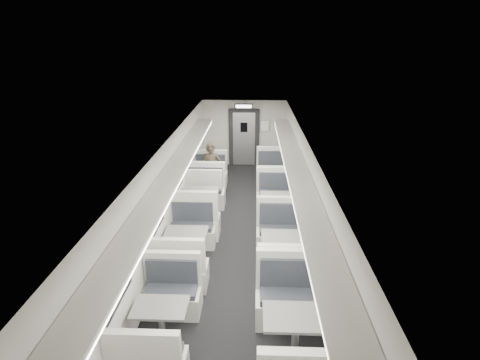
# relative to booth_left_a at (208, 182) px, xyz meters

# --- Properties ---
(room) EXTENTS (3.24, 12.24, 2.64)m
(room) POSITION_rel_booth_left_a_xyz_m (1.00, -3.08, 0.83)
(room) COLOR black
(room) RESTS_ON ground
(booth_left_a) EXTENTS (1.03, 2.09, 1.12)m
(booth_left_a) POSITION_rel_booth_left_a_xyz_m (0.00, 0.00, 0.00)
(booth_left_a) COLOR beige
(booth_left_a) RESTS_ON room
(booth_left_b) EXTENTS (1.14, 2.32, 1.24)m
(booth_left_b) POSITION_rel_booth_left_a_xyz_m (0.00, -1.73, 0.04)
(booth_left_b) COLOR beige
(booth_left_b) RESTS_ON room
(booth_left_c) EXTENTS (1.04, 2.12, 1.13)m
(booth_left_c) POSITION_rel_booth_left_a_xyz_m (0.00, -3.76, 0.01)
(booth_left_c) COLOR beige
(booth_left_c) RESTS_ON room
(booth_left_d) EXTENTS (0.99, 2.00, 1.07)m
(booth_left_d) POSITION_rel_booth_left_a_xyz_m (0.00, -5.98, -0.02)
(booth_left_d) COLOR beige
(booth_left_d) RESTS_ON room
(booth_right_a) EXTENTS (1.08, 2.18, 1.17)m
(booth_right_a) POSITION_rel_booth_left_a_xyz_m (2.00, 0.25, 0.02)
(booth_right_a) COLOR beige
(booth_right_a) RESTS_ON room
(booth_right_b) EXTENTS (1.08, 2.18, 1.17)m
(booth_right_b) POSITION_rel_booth_left_a_xyz_m (2.00, -1.84, 0.02)
(booth_right_b) COLOR beige
(booth_right_b) RESTS_ON room
(booth_right_c) EXTENTS (1.10, 2.23, 1.19)m
(booth_right_c) POSITION_rel_booth_left_a_xyz_m (2.00, -3.94, 0.03)
(booth_right_c) COLOR beige
(booth_right_c) RESTS_ON room
(booth_right_d) EXTENTS (1.13, 2.30, 1.23)m
(booth_right_d) POSITION_rel_booth_left_a_xyz_m (2.00, -6.24, 0.04)
(booth_right_d) COLOR beige
(booth_right_d) RESTS_ON room
(passenger) EXTENTS (0.59, 0.39, 1.62)m
(passenger) POSITION_rel_booth_left_a_xyz_m (0.12, -0.07, 0.44)
(passenger) COLOR black
(passenger) RESTS_ON room
(window_a) EXTENTS (0.02, 1.18, 0.84)m
(window_a) POSITION_rel_booth_left_a_xyz_m (-0.49, 0.32, 0.98)
(window_a) COLOR black
(window_a) RESTS_ON room
(window_b) EXTENTS (0.02, 1.18, 0.84)m
(window_b) POSITION_rel_booth_left_a_xyz_m (-0.49, -1.88, 0.98)
(window_b) COLOR black
(window_b) RESTS_ON room
(window_c) EXTENTS (0.02, 1.18, 0.84)m
(window_c) POSITION_rel_booth_left_a_xyz_m (-0.49, -4.08, 0.98)
(window_c) COLOR black
(window_c) RESTS_ON room
(window_d) EXTENTS (0.02, 1.18, 0.84)m
(window_d) POSITION_rel_booth_left_a_xyz_m (-0.49, -6.28, 0.98)
(window_d) COLOR black
(window_d) RESTS_ON room
(luggage_rack_left) EXTENTS (0.46, 10.40, 0.09)m
(luggage_rack_left) POSITION_rel_booth_left_a_xyz_m (-0.24, -3.38, 1.54)
(luggage_rack_left) COLOR beige
(luggage_rack_left) RESTS_ON room
(luggage_rack_right) EXTENTS (0.46, 10.40, 0.09)m
(luggage_rack_right) POSITION_rel_booth_left_a_xyz_m (2.24, -3.38, 1.54)
(luggage_rack_right) COLOR beige
(luggage_rack_right) RESTS_ON room
(vestibule_door) EXTENTS (1.10, 0.13, 2.10)m
(vestibule_door) POSITION_rel_booth_left_a_xyz_m (1.00, 2.85, 0.67)
(vestibule_door) COLOR black
(vestibule_door) RESTS_ON room
(exit_sign) EXTENTS (0.62, 0.12, 0.16)m
(exit_sign) POSITION_rel_booth_left_a_xyz_m (1.00, 2.36, 1.91)
(exit_sign) COLOR black
(exit_sign) RESTS_ON room
(wall_notice) EXTENTS (0.32, 0.02, 0.40)m
(wall_notice) POSITION_rel_booth_left_a_xyz_m (1.75, 2.84, 1.13)
(wall_notice) COLOR white
(wall_notice) RESTS_ON room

